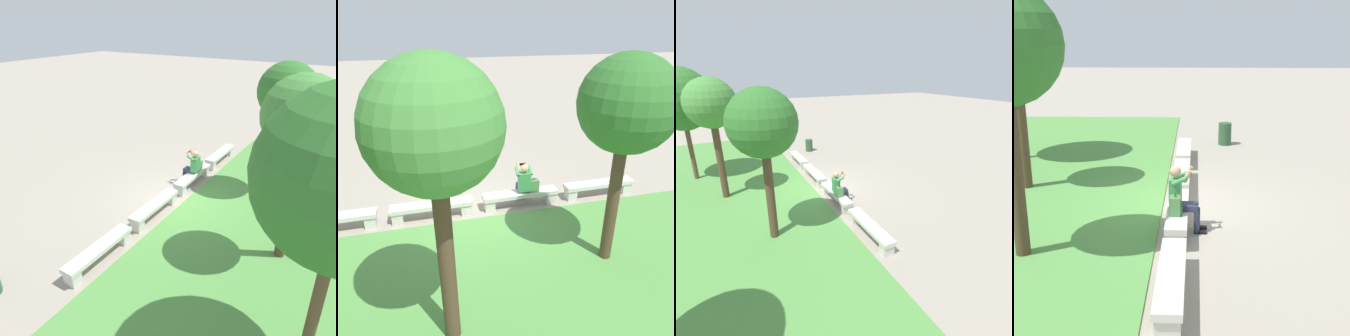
% 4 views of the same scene
% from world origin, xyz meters
% --- Properties ---
extents(ground_plane, '(80.00, 80.00, 0.00)m').
position_xyz_m(ground_plane, '(0.00, 0.00, 0.00)').
color(ground_plane, gray).
extents(grass_strip, '(21.73, 8.00, 0.03)m').
position_xyz_m(grass_strip, '(0.00, 4.38, 0.01)').
color(grass_strip, '#518E42').
rests_on(grass_strip, ground).
extents(bench_main, '(2.19, 0.40, 0.45)m').
position_xyz_m(bench_main, '(-3.77, 0.00, 0.31)').
color(bench_main, beige).
rests_on(bench_main, ground).
extents(bench_near, '(2.19, 0.40, 0.45)m').
position_xyz_m(bench_near, '(-1.26, 0.00, 0.31)').
color(bench_near, beige).
rests_on(bench_near, ground).
extents(bench_mid, '(2.19, 0.40, 0.45)m').
position_xyz_m(bench_mid, '(1.26, 0.00, 0.31)').
color(bench_mid, beige).
rests_on(bench_mid, ground).
extents(bench_far, '(2.19, 0.40, 0.45)m').
position_xyz_m(bench_far, '(3.77, 0.00, 0.31)').
color(bench_far, beige).
rests_on(bench_far, ground).
extents(person_photographer, '(0.49, 0.74, 1.32)m').
position_xyz_m(person_photographer, '(-1.36, -0.08, 0.74)').
color(person_photographer, black).
rests_on(person_photographer, ground).
extents(backpack, '(0.28, 0.24, 0.43)m').
position_xyz_m(backpack, '(-1.64, 0.03, 0.63)').
color(backpack, '#4C7F47').
rests_on(backpack, bench_near).
extents(tree_behind_wall, '(1.90, 1.90, 4.50)m').
position_xyz_m(tree_behind_wall, '(-2.47, 2.66, 3.49)').
color(tree_behind_wall, '#4C3826').
rests_on(tree_behind_wall, ground).
extents(tree_left_background, '(2.71, 2.71, 5.06)m').
position_xyz_m(tree_left_background, '(3.82, 4.99, 3.69)').
color(tree_left_background, brown).
rests_on(tree_left_background, ground).
extents(tree_far_back, '(1.84, 1.84, 4.68)m').
position_xyz_m(tree_far_back, '(1.12, 3.84, 3.69)').
color(tree_far_back, '#4C3826').
rests_on(tree_far_back, ground).
extents(trash_bin, '(0.44, 0.44, 0.75)m').
position_xyz_m(trash_bin, '(5.88, -1.34, 0.38)').
color(trash_bin, '#2D5133').
rests_on(trash_bin, ground).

